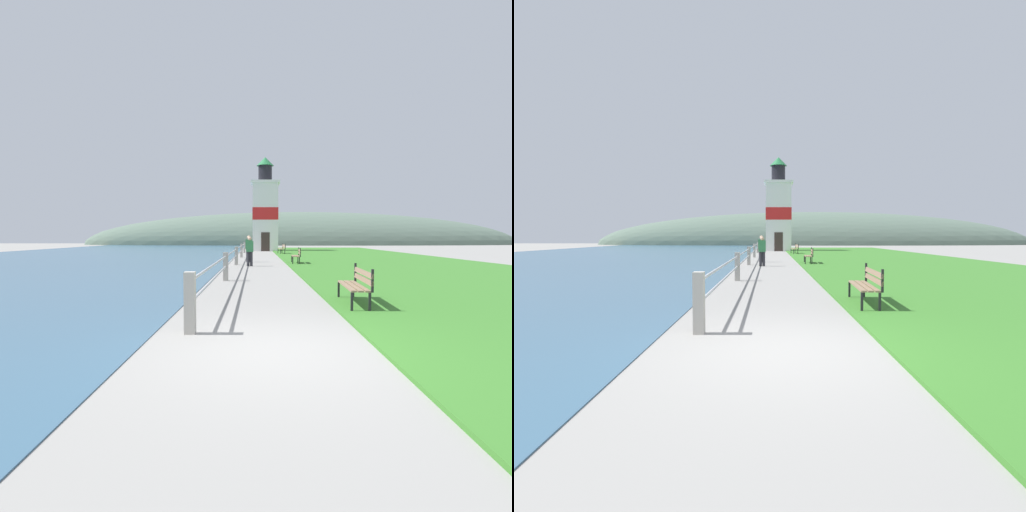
% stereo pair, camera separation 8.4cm
% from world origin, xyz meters
% --- Properties ---
extents(ground_plane, '(160.00, 160.00, 0.00)m').
position_xyz_m(ground_plane, '(0.00, 0.00, 0.00)').
color(ground_plane, gray).
extents(grass_verge, '(12.00, 57.13, 0.06)m').
position_xyz_m(grass_verge, '(7.47, 19.04, 0.03)').
color(grass_verge, '#387528').
rests_on(grass_verge, ground_plane).
extents(water_strip, '(24.00, 91.41, 0.01)m').
position_xyz_m(water_strip, '(-13.97, 19.04, 0.01)').
color(water_strip, '#385B75').
rests_on(water_strip, ground_plane).
extents(seawall_railing, '(0.18, 31.55, 1.04)m').
position_xyz_m(seawall_railing, '(-1.37, 16.69, 0.62)').
color(seawall_railing, '#A8A399').
rests_on(seawall_railing, ground_plane).
extents(park_bench_near, '(0.59, 1.97, 0.94)m').
position_xyz_m(park_bench_near, '(2.08, 3.65, 0.54)').
color(park_bench_near, '#846B51').
rests_on(park_bench_near, ground_plane).
extents(park_bench_midway, '(0.56, 1.69, 0.94)m').
position_xyz_m(park_bench_midway, '(2.10, 17.43, 0.54)').
color(park_bench_midway, '#846B51').
rests_on(park_bench_midway, ground_plane).
extents(park_bench_far, '(0.61, 1.79, 0.94)m').
position_xyz_m(park_bench_far, '(2.08, 30.05, 0.54)').
color(park_bench_far, '#846B51').
rests_on(park_bench_far, ground_plane).
extents(lighthouse, '(3.10, 3.10, 10.10)m').
position_xyz_m(lighthouse, '(0.72, 37.83, 4.30)').
color(lighthouse, white).
rests_on(lighthouse, ground_plane).
extents(person_strolling, '(0.39, 0.22, 1.59)m').
position_xyz_m(person_strolling, '(-0.61, 15.78, 0.86)').
color(person_strolling, '#28282D').
rests_on(person_strolling, ground_plane).
extents(person_by_railing, '(0.40, 0.22, 1.65)m').
position_xyz_m(person_by_railing, '(-0.72, 19.18, 0.89)').
color(person_by_railing, '#28282D').
rests_on(person_by_railing, ground_plane).
extents(distant_hillside, '(80.00, 16.00, 12.00)m').
position_xyz_m(distant_hillside, '(8.00, 68.09, 0.00)').
color(distant_hillside, '#566B5B').
rests_on(distant_hillside, ground_plane).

